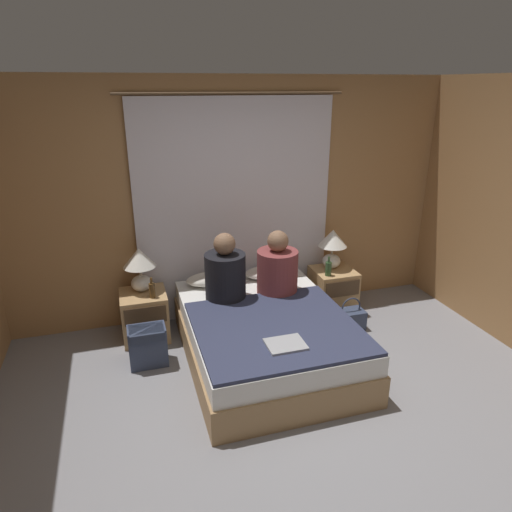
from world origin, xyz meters
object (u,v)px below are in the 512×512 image
object	(u,v)px
beer_bottle_on_right_stand	(328,268)
laptop_on_bed	(286,344)
nightstand_right	(333,290)
lamp_right	(332,244)
bed	(265,336)
person_right_in_bed	(277,269)
beer_bottle_on_left_stand	(152,290)
pillow_left	(214,279)
pillow_right	(271,272)
person_left_in_bed	(225,273)
nightstand_left	(145,315)
backpack_on_floor	(148,344)
handbag_on_floor	(350,319)
lamp_left	(140,264)

from	to	relation	value
beer_bottle_on_right_stand	laptop_on_bed	distance (m)	1.52
nightstand_right	lamp_right	size ratio (longest dim) A/B	1.09
bed	person_right_in_bed	xyz separation A→B (m)	(0.25, 0.40, 0.49)
beer_bottle_on_left_stand	laptop_on_bed	world-z (taller)	beer_bottle_on_left_stand
pillow_left	person_right_in_bed	distance (m)	0.70
beer_bottle_on_left_stand	beer_bottle_on_right_stand	xyz separation A→B (m)	(1.85, 0.00, 0.00)
pillow_left	pillow_right	distance (m)	0.62
nightstand_right	person_left_in_bed	world-z (taller)	person_left_in_bed
person_left_in_bed	beer_bottle_on_left_stand	xyz separation A→B (m)	(-0.67, 0.20, -0.17)
beer_bottle_on_right_stand	person_right_in_bed	bearing A→B (deg)	-162.57
nightstand_left	person_right_in_bed	bearing A→B (deg)	-13.96
beer_bottle_on_right_stand	backpack_on_floor	bearing A→B (deg)	-168.78
bed	pillow_right	bearing A→B (deg)	68.06
laptop_on_bed	nightstand_right	bearing A→B (deg)	51.13
nightstand_right	person_left_in_bed	size ratio (longest dim) A/B	0.73
person_right_in_bed	beer_bottle_on_left_stand	xyz separation A→B (m)	(-1.20, 0.20, -0.16)
bed	handbag_on_floor	bearing A→B (deg)	14.80
bed	lamp_right	bearing A→B (deg)	37.59
pillow_left	pillow_right	xyz separation A→B (m)	(0.62, 0.00, 0.00)
lamp_left	pillow_right	world-z (taller)	lamp_left
nightstand_left	beer_bottle_on_right_stand	world-z (taller)	beer_bottle_on_right_stand
laptop_on_bed	nightstand_left	bearing A→B (deg)	127.24
person_left_in_bed	person_right_in_bed	world-z (taller)	person_left_in_bed
lamp_left	pillow_left	xyz separation A→B (m)	(0.72, -0.02, -0.24)
nightstand_right	person_right_in_bed	xyz separation A→B (m)	(-0.78, -0.32, 0.48)
nightstand_right	beer_bottle_on_left_stand	bearing A→B (deg)	-176.70
pillow_right	laptop_on_bed	xyz separation A→B (m)	(-0.34, -1.37, -0.02)
bed	pillow_right	xyz separation A→B (m)	(0.31, 0.77, 0.30)
lamp_right	pillow_right	xyz separation A→B (m)	(-0.72, -0.02, -0.24)
nightstand_left	nightstand_right	xyz separation A→B (m)	(2.06, 0.00, 0.00)
nightstand_right	bed	bearing A→B (deg)	-145.22
lamp_left	lamp_right	bearing A→B (deg)	0.00
bed	nightstand_right	bearing A→B (deg)	34.78
nightstand_left	person_left_in_bed	xyz separation A→B (m)	(0.76, -0.32, 0.49)
nightstand_right	handbag_on_floor	bearing A→B (deg)	-91.18
pillow_right	beer_bottle_on_left_stand	xyz separation A→B (m)	(-1.26, -0.17, 0.03)
bed	backpack_on_floor	size ratio (longest dim) A/B	5.13
nightstand_left	person_right_in_bed	distance (m)	1.40
lamp_left	backpack_on_floor	world-z (taller)	lamp_left
beer_bottle_on_left_stand	nightstand_left	bearing A→B (deg)	127.31
lamp_right	pillow_right	size ratio (longest dim) A/B	0.79
bed	beer_bottle_on_left_stand	bearing A→B (deg)	147.48
pillow_right	laptop_on_bed	bearing A→B (deg)	-103.95
pillow_left	beer_bottle_on_left_stand	size ratio (longest dim) A/B	2.75
pillow_right	beer_bottle_on_right_stand	distance (m)	0.62
person_right_in_bed	nightstand_right	bearing A→B (deg)	22.23
nightstand_left	pillow_right	distance (m)	1.37
nightstand_right	lamp_left	xyz separation A→B (m)	(-2.06, 0.08, 0.52)
person_right_in_bed	handbag_on_floor	bearing A→B (deg)	-9.38
bed	beer_bottle_on_left_stand	size ratio (longest dim) A/B	9.38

